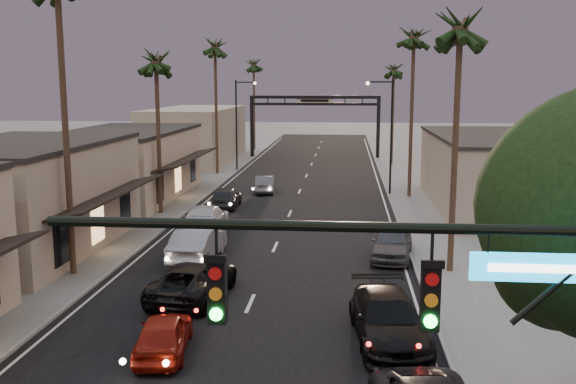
% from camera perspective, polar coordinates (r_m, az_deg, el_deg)
% --- Properties ---
extents(ground, '(200.00, 200.00, 0.00)m').
position_cam_1_polar(ground, '(46.22, 0.49, -1.20)').
color(ground, slate).
rests_on(ground, ground).
extents(road, '(14.00, 120.00, 0.02)m').
position_cam_1_polar(road, '(51.12, 0.95, -0.14)').
color(road, black).
rests_on(road, ground).
extents(sidewalk_left, '(5.00, 92.00, 0.12)m').
position_cam_1_polar(sidewalk_left, '(59.38, -7.72, 1.20)').
color(sidewalk_left, slate).
rests_on(sidewalk_left, ground).
extents(sidewalk_right, '(5.00, 92.00, 0.12)m').
position_cam_1_polar(sidewalk_right, '(58.18, 10.84, 0.94)').
color(sidewalk_right, slate).
rests_on(sidewalk_right, ground).
extents(storefront_mid, '(8.00, 14.00, 5.50)m').
position_cam_1_polar(storefront_mid, '(35.93, -22.63, -0.62)').
color(storefront_mid, '#A19781').
rests_on(storefront_mid, ground).
extents(storefront_far, '(8.00, 16.00, 5.00)m').
position_cam_1_polar(storefront_far, '(50.50, -14.19, 2.31)').
color(storefront_far, tan).
rests_on(storefront_far, ground).
extents(storefront_dist, '(8.00, 20.00, 6.00)m').
position_cam_1_polar(storefront_dist, '(72.43, -8.20, 5.03)').
color(storefront_dist, '#A19781').
rests_on(storefront_dist, ground).
extents(building_right, '(8.00, 18.00, 5.00)m').
position_cam_1_polar(building_right, '(46.81, 17.84, 1.58)').
color(building_right, '#A19781').
rests_on(building_right, ground).
extents(traffic_signal, '(8.51, 0.22, 7.80)m').
position_cam_1_polar(traffic_signal, '(10.11, 16.37, -11.63)').
color(traffic_signal, black).
rests_on(traffic_signal, ground).
extents(arch, '(15.20, 0.40, 7.27)m').
position_cam_1_polar(arch, '(75.40, 2.39, 7.23)').
color(arch, black).
rests_on(arch, ground).
extents(streetlight_right, '(2.13, 0.30, 9.00)m').
position_cam_1_polar(streetlight_right, '(50.46, 8.87, 5.71)').
color(streetlight_right, black).
rests_on(streetlight_right, ground).
extents(streetlight_left, '(2.13, 0.30, 9.00)m').
position_cam_1_polar(streetlight_left, '(64.22, -4.37, 6.61)').
color(streetlight_left, black).
rests_on(streetlight_left, ground).
extents(palm_lc, '(3.20, 3.20, 12.20)m').
position_cam_1_polar(palm_lc, '(43.08, -11.68, 11.82)').
color(palm_lc, '#38281C').
rests_on(palm_lc, ground).
extents(palm_ld, '(3.20, 3.20, 14.20)m').
position_cam_1_polar(palm_ld, '(61.61, -6.52, 13.05)').
color(palm_ld, '#38281C').
rests_on(palm_ld, ground).
extents(palm_ra, '(3.20, 3.20, 13.20)m').
position_cam_1_polar(palm_ra, '(29.78, 15.10, 14.63)').
color(palm_ra, '#38281C').
rests_on(palm_ra, ground).
extents(palm_rb, '(3.20, 3.20, 14.20)m').
position_cam_1_polar(palm_rb, '(49.63, 11.15, 13.77)').
color(palm_rb, '#38281C').
rests_on(palm_rb, ground).
extents(palm_rc, '(3.20, 3.20, 12.20)m').
position_cam_1_polar(palm_rc, '(69.44, 9.40, 10.98)').
color(palm_rc, '#38281C').
rests_on(palm_rc, ground).
extents(palm_far, '(3.20, 3.20, 13.20)m').
position_cam_1_polar(palm_far, '(84.15, -3.08, 11.50)').
color(palm_far, '#38281C').
rests_on(palm_far, ground).
extents(oncoming_red, '(2.05, 4.10, 1.34)m').
position_cam_1_polar(oncoming_red, '(21.62, -11.01, -12.30)').
color(oncoming_red, maroon).
rests_on(oncoming_red, ground).
extents(oncoming_pickup, '(3.14, 5.67, 1.50)m').
position_cam_1_polar(oncoming_pickup, '(26.68, -8.39, -7.77)').
color(oncoming_pickup, black).
rests_on(oncoming_pickup, ground).
extents(oncoming_silver, '(1.97, 5.27, 1.72)m').
position_cam_1_polar(oncoming_silver, '(32.05, -8.02, -4.59)').
color(oncoming_silver, gray).
rests_on(oncoming_silver, ground).
extents(oncoming_white, '(2.54, 5.72, 1.63)m').
position_cam_1_polar(oncoming_white, '(38.06, -7.35, -2.38)').
color(oncoming_white, silver).
rests_on(oncoming_white, ground).
extents(oncoming_dgrey, '(1.82, 4.46, 1.51)m').
position_cam_1_polar(oncoming_dgrey, '(45.45, -5.55, -0.45)').
color(oncoming_dgrey, black).
rests_on(oncoming_dgrey, ground).
extents(oncoming_grey_far, '(1.87, 4.28, 1.37)m').
position_cam_1_polar(oncoming_grey_far, '(51.58, -2.08, 0.71)').
color(oncoming_grey_far, '#525257').
rests_on(oncoming_grey_far, ground).
extents(curbside_black, '(2.86, 5.81, 1.62)m').
position_cam_1_polar(curbside_black, '(22.35, 8.92, -11.11)').
color(curbside_black, black).
rests_on(curbside_black, ground).
extents(curbside_grey, '(2.51, 4.93, 1.61)m').
position_cam_1_polar(curbside_grey, '(32.58, 9.24, -4.49)').
color(curbside_grey, '#444449').
rests_on(curbside_grey, ground).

